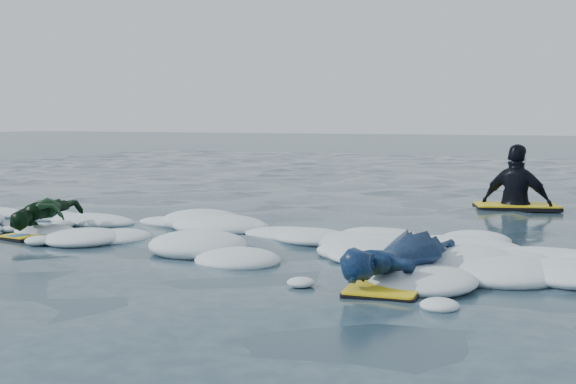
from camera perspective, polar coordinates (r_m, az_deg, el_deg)
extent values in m
plane|color=#172D37|center=(7.35, -8.05, -5.05)|extent=(120.00, 120.00, 0.00)
cube|color=black|center=(5.91, 7.98, -7.37)|extent=(0.68, 1.09, 0.05)
cube|color=yellow|center=(5.90, 7.99, -7.04)|extent=(0.65, 1.07, 0.02)
imported|color=navy|center=(6.10, 8.71, -5.13)|extent=(0.85, 1.63, 0.37)
cube|color=black|center=(8.91, -19.38, -3.24)|extent=(0.46, 0.77, 0.04)
cube|color=yellow|center=(8.91, -19.38, -3.08)|extent=(0.44, 0.76, 0.01)
cube|color=blue|center=(8.91, -19.39, -3.02)|extent=(0.18, 0.72, 0.00)
imported|color=#0E3411|center=(9.03, -18.53, -1.80)|extent=(0.72, 1.20, 0.42)
cube|color=black|center=(11.49, 17.60, -1.17)|extent=(1.39, 1.05, 0.06)
cube|color=yellow|center=(11.48, 17.61, -0.96)|extent=(1.36, 1.01, 0.02)
imported|color=black|center=(11.48, 17.61, -0.99)|extent=(1.16, 0.66, 1.85)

